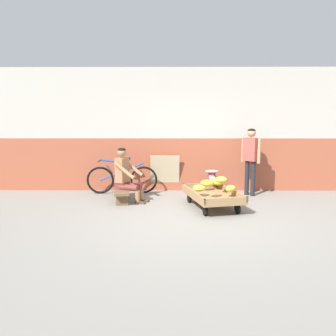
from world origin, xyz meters
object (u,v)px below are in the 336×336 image
object	(u,v)px
banana_cart	(212,196)
low_bench	(123,192)
bicycle_near_left	(122,179)
sign_board	(165,173)
vendor_seated	(126,175)
shopping_bag	(217,195)
plastic_crate	(211,190)
weighing_scale	(212,177)
customer_adult	(251,154)

from	to	relation	value
banana_cart	low_bench	distance (m)	1.93
bicycle_near_left	sign_board	world-z (taller)	sign_board
bicycle_near_left	banana_cart	bearing A→B (deg)	-33.27
banana_cart	vendor_seated	world-z (taller)	vendor_seated
vendor_seated	shopping_bag	bearing A→B (deg)	1.18
plastic_crate	weighing_scale	size ratio (longest dim) A/B	1.20
plastic_crate	customer_adult	distance (m)	1.21
plastic_crate	weighing_scale	world-z (taller)	weighing_scale
weighing_scale	shopping_bag	world-z (taller)	weighing_scale
low_bench	plastic_crate	world-z (taller)	plastic_crate
low_bench	weighing_scale	bearing A→B (deg)	11.95
banana_cart	vendor_seated	distance (m)	1.87
weighing_scale	shopping_bag	xyz separation A→B (m)	(0.06, -0.41, -0.33)
low_bench	customer_adult	world-z (taller)	customer_adult
vendor_seated	shopping_bag	xyz separation A→B (m)	(1.94, 0.04, -0.45)
low_bench	shopping_bag	size ratio (longest dim) A/B	4.70
plastic_crate	customer_adult	bearing A→B (deg)	8.91
plastic_crate	customer_adult	size ratio (longest dim) A/B	0.24
banana_cart	bicycle_near_left	world-z (taller)	bicycle_near_left
sign_board	shopping_bag	xyz separation A→B (m)	(1.13, -1.02, -0.32)
bicycle_near_left	shopping_bag	size ratio (longest dim) A/B	6.92
weighing_scale	customer_adult	distance (m)	1.03
vendor_seated	shopping_bag	world-z (taller)	vendor_seated
banana_cart	weighing_scale	bearing A→B (deg)	83.81
sign_board	customer_adult	bearing A→B (deg)	-13.63
shopping_bag	vendor_seated	bearing A→B (deg)	-178.82
plastic_crate	bicycle_near_left	distance (m)	2.11
vendor_seated	weighing_scale	bearing A→B (deg)	13.36
vendor_seated	weighing_scale	distance (m)	1.93
vendor_seated	low_bench	bearing A→B (deg)	159.48
plastic_crate	bicycle_near_left	bearing A→B (deg)	171.27
shopping_bag	sign_board	bearing A→B (deg)	137.81
banana_cart	bicycle_near_left	distance (m)	2.35
sign_board	low_bench	bearing A→B (deg)	-130.91
sign_board	customer_adult	distance (m)	2.08
banana_cart	shopping_bag	distance (m)	0.60
banana_cart	weighing_scale	size ratio (longest dim) A/B	5.32
low_bench	shopping_bag	distance (m)	2.02
banana_cart	sign_board	distance (m)	1.86
low_bench	bicycle_near_left	bearing A→B (deg)	98.95
bicycle_near_left	shopping_bag	distance (m)	2.27
sign_board	weighing_scale	bearing A→B (deg)	-30.07
low_bench	sign_board	distance (m)	1.38
banana_cart	bicycle_near_left	bearing A→B (deg)	146.73
bicycle_near_left	customer_adult	world-z (taller)	customer_adult
banana_cart	low_bench	xyz separation A→B (m)	(-1.85, 0.56, -0.04)
low_bench	customer_adult	bearing A→B (deg)	11.03
weighing_scale	shopping_bag	size ratio (longest dim) A/B	1.25
bicycle_near_left	sign_board	xyz separation A→B (m)	(1.01, 0.30, 0.08)
customer_adult	shopping_bag	distance (m)	1.30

